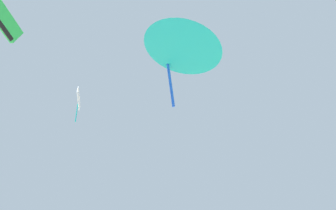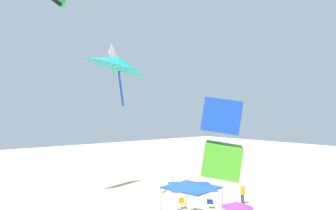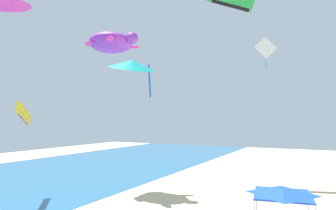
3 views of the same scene
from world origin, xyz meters
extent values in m
cylinder|color=#B7B7BC|center=(3.99, 1.78, 1.17)|extent=(0.07, 0.07, 2.35)
cylinder|color=#B7B7BC|center=(3.51, 4.87, 1.17)|extent=(0.07, 0.07, 2.35)
cube|color=blue|center=(2.07, 3.07, 2.40)|extent=(3.93, 3.69, 0.10)
pyramid|color=blue|center=(2.07, 3.07, 2.64)|extent=(3.85, 3.62, 0.38)
cube|color=green|center=(15.75, 9.86, 20.47)|extent=(1.72, 5.48, 3.32)
cube|color=black|center=(15.75, 9.86, 19.77)|extent=(1.14, 4.14, 1.86)
cube|color=white|center=(10.16, 5.18, 13.24)|extent=(1.30, 1.70, 2.08)
cylinder|color=teal|center=(10.16, 5.18, 12.03)|extent=(0.07, 0.07, 1.48)
ellipsoid|color=purple|center=(6.83, 19.70, 14.61)|extent=(4.08, 4.87, 2.35)
sphere|color=purple|center=(6.76, 17.05, 14.74)|extent=(1.19, 1.19, 1.19)
ellipsoid|color=#E02D9E|center=(8.51, 18.33, 14.41)|extent=(1.74, 1.91, 0.26)
ellipsoid|color=#E02D9E|center=(5.07, 18.42, 14.41)|extent=(1.79, 1.88, 0.26)
ellipsoid|color=#E02D9E|center=(8.19, 21.25, 14.41)|extent=(1.74, 1.91, 0.26)
ellipsoid|color=#E02D9E|center=(5.54, 21.32, 14.41)|extent=(1.79, 1.88, 0.26)
cone|color=teal|center=(-1.54, 11.42, 10.33)|extent=(4.14, 4.15, 1.30)
cylinder|color=blue|center=(-0.59, 10.70, 9.35)|extent=(0.33, 0.38, 2.17)
cube|color=yellow|center=(0.59, 24.30, 7.39)|extent=(2.96, 2.19, 2.06)
cube|color=#E02D9E|center=(0.59, 24.30, 6.96)|extent=(2.21, 1.60, 1.16)
camera|label=1|loc=(-5.03, 19.38, 4.01)|focal=30.20mm
camera|label=2|loc=(-14.18, 18.65, 7.83)|focal=32.09mm
camera|label=3|loc=(-17.19, 0.83, 6.82)|focal=32.24mm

